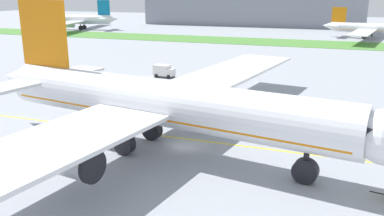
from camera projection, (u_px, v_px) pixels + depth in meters
The scene contains 10 objects.
ground_plane at pixel (184, 146), 53.26m from camera, with size 600.00×600.00×0.00m, color #9399A0.
apron_taxi_line at pixel (191, 139), 55.57m from camera, with size 280.00×0.36×0.01m, color yellow.
grass_median_strip at pixel (292, 43), 158.03m from camera, with size 320.00×24.00×0.10m, color #4C8438.
airliner_foreground at pixel (157, 103), 50.09m from camera, with size 56.07×89.84×18.24m.
ground_crew_wingwalker_port at pixel (233, 122), 59.45m from camera, with size 0.57×0.42×1.75m.
ground_crew_marshaller_front at pixel (74, 159), 46.41m from camera, with size 0.53×0.49×1.77m.
service_truck_baggage_loader at pixel (164, 71), 95.08m from camera, with size 4.93×2.95×2.88m.
parked_airliner_far_left at pixel (78, 20), 211.22m from camera, with size 42.40×67.50×14.91m.
parked_airliner_far_centre at pixel (371, 28), 171.07m from camera, with size 39.75×63.90×12.69m.
terminal_building at pixel (250, 10), 233.90m from camera, with size 123.28×20.00×18.00m, color gray.
Camera 1 is at (17.88, -46.54, 19.42)m, focal length 38.39 mm.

